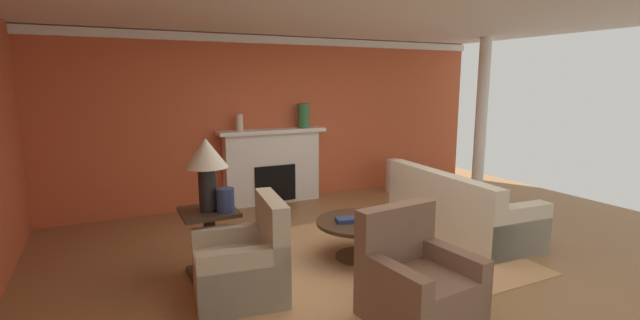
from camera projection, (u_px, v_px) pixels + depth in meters
name	position (u px, v px, depth m)	size (l,w,h in m)	color
ground_plane	(372.00, 258.00, 5.12)	(9.51, 9.51, 0.00)	olive
wall_fireplace	(278.00, 119.00, 7.49)	(7.91, 0.12, 2.74)	#C65633
ceiling_panel	(362.00, 11.00, 4.90)	(7.91, 6.39, 0.06)	white
crown_moulding	(279.00, 40.00, 7.19)	(7.91, 0.08, 0.12)	white
area_rug	(359.00, 257.00, 5.12)	(3.36, 2.69, 0.01)	tan
fireplace	(272.00, 168.00, 7.36)	(1.80, 0.35, 1.24)	white
sofa	(457.00, 211.00, 5.93)	(1.01, 2.15, 0.85)	beige
armchair_near_window	(244.00, 266.00, 4.14)	(0.90, 0.90, 0.95)	#C1B293
armchair_facing_fireplace	(417.00, 286.00, 3.74)	(0.88, 0.88, 0.95)	brown
coffee_table	(360.00, 230.00, 5.06)	(1.00, 1.00, 0.45)	#3D2D1E
side_table	(210.00, 238.00, 4.63)	(0.56, 0.56, 0.70)	#3D2D1E
table_lamp	(206.00, 160.00, 4.48)	(0.44, 0.44, 0.75)	black
vase_tall_corner	(395.00, 176.00, 8.13)	(0.34, 0.34, 0.59)	beige
vase_mantel_left	(239.00, 123.00, 6.93)	(0.11, 0.11, 0.27)	beige
vase_mantel_right	(304.00, 116.00, 7.40)	(0.19, 0.19, 0.41)	#33703D
vase_on_side_table	(225.00, 200.00, 4.51)	(0.18, 0.18, 0.24)	navy
book_red_cover	(347.00, 220.00, 4.98)	(0.23, 0.17, 0.05)	navy
column_white	(481.00, 118.00, 7.74)	(0.20, 0.20, 2.74)	white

